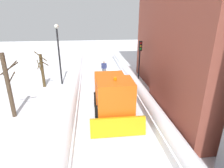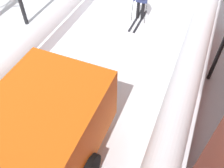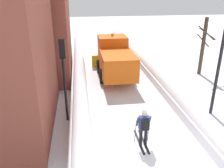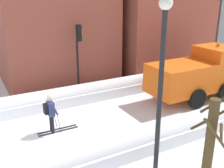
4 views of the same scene
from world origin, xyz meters
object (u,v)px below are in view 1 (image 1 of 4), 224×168
(bare_tree_near, at_px, (42,70))
(plow_truck, at_px, (112,93))
(bare_tree_mid, at_px, (9,85))
(skier, at_px, (104,67))
(traffic_light_pole, at_px, (140,54))
(street_lamp, at_px, (59,48))

(bare_tree_near, bearing_deg, plow_truck, 136.09)
(plow_truck, xyz_separation_m, bare_tree_near, (5.98, -5.75, 0.22))
(bare_tree_near, height_order, bare_tree_mid, bare_tree_mid)
(plow_truck, bearing_deg, bare_tree_mid, -2.14)
(plow_truck, xyz_separation_m, skier, (-0.07, -8.60, -0.48))
(traffic_light_pole, xyz_separation_m, bare_tree_near, (9.39, 0.10, -1.27))
(skier, relative_size, bare_tree_mid, 0.41)
(skier, xyz_separation_m, traffic_light_pole, (-3.35, 2.75, 1.96))
(street_lamp, xyz_separation_m, bare_tree_near, (1.60, 0.58, -1.92))
(skier, height_order, traffic_light_pole, traffic_light_pole)
(traffic_light_pole, bearing_deg, skier, -39.35)
(street_lamp, bearing_deg, skier, -152.97)
(skier, bearing_deg, street_lamp, 27.03)
(traffic_light_pole, distance_m, bare_tree_mid, 11.66)
(bare_tree_near, xyz_separation_m, bare_tree_mid, (0.81, 5.50, 0.58))
(plow_truck, distance_m, street_lamp, 7.99)
(skier, xyz_separation_m, bare_tree_near, (6.05, 2.85, 0.69))
(street_lamp, bearing_deg, plow_truck, 124.64)
(skier, xyz_separation_m, street_lamp, (4.44, 2.27, 2.61))
(bare_tree_mid, bearing_deg, plow_truck, 177.86)
(skier, relative_size, traffic_light_pole, 0.43)
(plow_truck, relative_size, street_lamp, 1.03)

